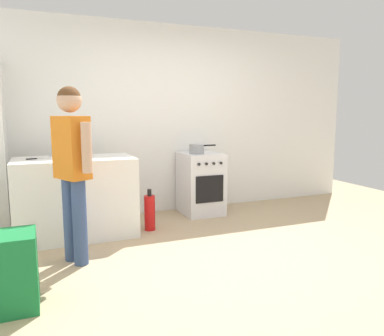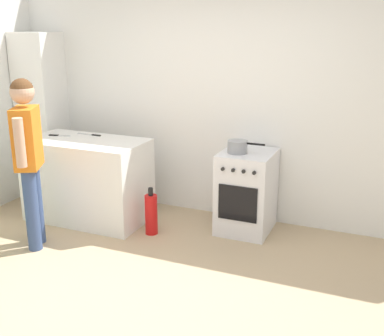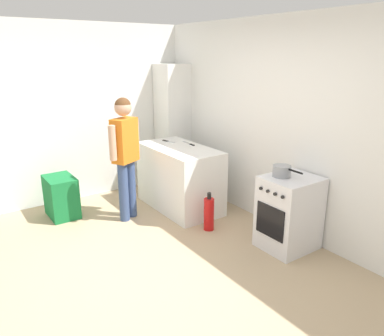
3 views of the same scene
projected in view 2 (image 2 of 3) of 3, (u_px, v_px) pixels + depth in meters
ground_plane at (146, 297)px, 3.85m from camera, size 8.00×8.00×0.00m
back_wall at (228, 100)px, 5.19m from camera, size 6.00×0.10×2.60m
counter_unit at (88, 180)px, 5.28m from camera, size 1.30×0.70×0.90m
oven_left at (247, 191)px, 4.99m from camera, size 0.53×0.62×0.85m
pot at (238, 147)px, 4.82m from camera, size 0.38×0.20×0.13m
knife_chef at (90, 135)px, 5.38m from camera, size 0.31×0.05×0.01m
knife_utility at (59, 136)px, 5.33m from camera, size 0.25×0.08×0.01m
person at (28, 150)px, 4.46m from camera, size 0.33×0.52×1.63m
fire_extinguisher at (151, 214)px, 4.95m from camera, size 0.13×0.13×0.50m
larder_cabinet at (43, 116)px, 5.90m from camera, size 0.48×0.44×2.00m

